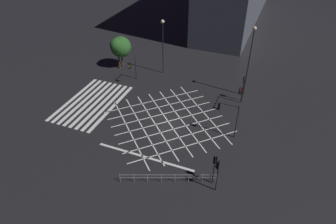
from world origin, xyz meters
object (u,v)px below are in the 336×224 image
object	(u,v)px
street_lamp_west	(251,51)
traffic_light_sw_main	(132,66)
traffic_light_nw_cross	(244,83)
street_lamp_east	(163,36)
traffic_light_ne_cross	(217,170)
street_tree_near	(121,47)
traffic_light_median_north	(227,112)
traffic_light_nw_main	(242,89)
traffic_light_ne_main	(215,164)
street_tree_far	(117,46)

from	to	relation	value
street_lamp_west	traffic_light_sw_main	bearing A→B (deg)	-80.82
traffic_light_nw_cross	street_lamp_east	bearing A→B (deg)	-14.60
traffic_light_ne_cross	street_lamp_east	xyz separation A→B (m)	(-20.29, -13.88, 3.46)
street_lamp_east	traffic_light_sw_main	bearing A→B (deg)	-35.29
traffic_light_sw_main	street_tree_near	bearing A→B (deg)	-134.56
traffic_light_median_north	traffic_light_nw_main	world-z (taller)	traffic_light_median_north
traffic_light_sw_main	traffic_light_median_north	bearing A→B (deg)	65.85
traffic_light_median_north	street_lamp_east	size ratio (longest dim) A/B	0.52
traffic_light_ne_main	street_tree_near	world-z (taller)	street_tree_near
traffic_light_nw_main	street_tree_near	xyz separation A→B (m)	(-5.15, -20.62, 0.43)
traffic_light_ne_cross	street_tree_far	xyz separation A→B (m)	(-19.15, -21.32, 1.08)
traffic_light_ne_cross	traffic_light_sw_main	bearing A→B (deg)	-42.75
traffic_light_sw_main	street_lamp_west	xyz separation A→B (m)	(-2.68, 16.56, 4.13)
traffic_light_sw_main	street_lamp_west	distance (m)	17.27
traffic_light_nw_cross	traffic_light_sw_main	bearing A→B (deg)	3.57
traffic_light_ne_main	traffic_light_nw_cross	distance (m)	15.96
traffic_light_nw_cross	street_tree_far	xyz separation A→B (m)	(-2.33, -20.78, 1.15)
street_lamp_east	street_tree_far	distance (m)	7.89
traffic_light_sw_main	traffic_light_nw_main	xyz separation A→B (m)	(1.18, 16.59, 0.38)
traffic_light_ne_cross	traffic_light_ne_main	xyz separation A→B (m)	(-0.86, -0.44, -0.24)
traffic_light_median_north	street_lamp_west	bearing A→B (deg)	-92.97
traffic_light_ne_main	street_lamp_west	xyz separation A→B (m)	(-17.60, -0.08, 4.27)
traffic_light_nw_cross	street_lamp_west	bearing A→B (deg)	-90.69
street_lamp_east	traffic_light_nw_main	bearing A→B (deg)	67.00
traffic_light_ne_main	traffic_light_ne_cross	bearing A→B (deg)	-152.92
traffic_light_sw_main	street_lamp_east	xyz separation A→B (m)	(-4.51, 3.19, 3.56)
traffic_light_median_north	street_tree_far	distance (m)	22.88
traffic_light_ne_cross	traffic_light_nw_main	bearing A→B (deg)	-88.10
traffic_light_nw_cross	street_lamp_west	world-z (taller)	street_lamp_west
traffic_light_sw_main	traffic_light_ne_cross	size ratio (longest dim) A/B	0.94
street_lamp_west	traffic_light_ne_main	bearing A→B (deg)	0.26
traffic_light_nw_main	street_tree_near	bearing A→B (deg)	-104.02
traffic_light_ne_cross	street_tree_near	xyz separation A→B (m)	(-19.75, -21.10, 0.70)
street_lamp_east	street_lamp_west	xyz separation A→B (m)	(1.83, 13.37, 0.57)
traffic_light_sw_main	street_tree_near	world-z (taller)	street_tree_near
traffic_light_nw_cross	street_tree_far	world-z (taller)	street_tree_far
traffic_light_median_north	street_tree_near	xyz separation A→B (m)	(-11.16, -20.07, 0.22)
traffic_light_ne_main	traffic_light_median_north	xyz separation A→B (m)	(-7.73, -0.59, 0.73)
traffic_light_nw_cross	traffic_light_nw_main	bearing A→B (deg)	91.36
street_lamp_east	street_lamp_west	distance (m)	13.50
traffic_light_median_north	traffic_light_nw_cross	world-z (taller)	traffic_light_median_north
traffic_light_sw_main	traffic_light_nw_cross	size ratio (longest dim) A/B	0.97
street_tree_near	street_tree_far	bearing A→B (deg)	-20.21
traffic_light_sw_main	traffic_light_ne_cross	xyz separation A→B (m)	(15.78, 17.07, 0.10)
traffic_light_sw_main	traffic_light_nw_main	world-z (taller)	traffic_light_nw_main
traffic_light_ne_main	street_lamp_west	world-z (taller)	street_lamp_west
street_tree_near	street_lamp_east	bearing A→B (deg)	94.29
traffic_light_nw_cross	street_tree_near	xyz separation A→B (m)	(-2.93, -20.56, 0.77)
traffic_light_nw_cross	street_lamp_west	xyz separation A→B (m)	(-1.65, 0.02, 4.10)
traffic_light_nw_cross	traffic_light_median_north	bearing A→B (deg)	86.58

